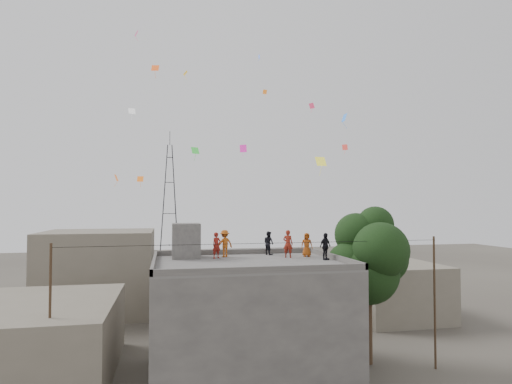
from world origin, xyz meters
TOP-DOWN VIEW (x-y plane):
  - ground at (0.00, 0.00)m, footprint 140.00×140.00m
  - main_building at (0.00, 0.00)m, footprint 10.00×8.00m
  - parapet at (0.00, 0.00)m, footprint 10.00×8.00m
  - stair_head_box at (-3.20, 2.60)m, footprint 1.60×1.80m
  - neighbor_west at (-11.00, 2.00)m, footprint 8.00×10.00m
  - neighbor_north at (2.00, 14.00)m, footprint 12.00×9.00m
  - neighbor_northwest at (-10.00, 16.00)m, footprint 9.00×8.00m
  - neighbor_east at (14.00, 10.00)m, footprint 7.00×8.00m
  - tree at (7.37, 0.60)m, footprint 4.90×4.60m
  - utility_line at (0.50, -1.25)m, footprint 20.12×0.62m
  - transmission_tower at (-4.00, 40.00)m, footprint 2.97×2.97m
  - person_red_adult at (2.66, 1.52)m, footprint 0.70×0.64m
  - person_orange_child at (3.88, 1.72)m, footprint 0.76×0.57m
  - person_dark_child at (1.89, 3.19)m, footprint 0.81×0.88m
  - person_dark_adult at (4.40, 0.02)m, footprint 0.95×0.77m
  - person_orange_adult at (-0.94, 2.56)m, footprint 1.18×0.94m
  - person_red_child at (-1.48, 1.99)m, footprint 0.65×0.57m
  - kites at (-0.19, 6.98)m, footprint 16.34×16.68m

SIDE VIEW (x-z plane):
  - ground at x=0.00m, z-range 0.00..0.00m
  - neighbor_west at x=-11.00m, z-range 0.00..4.00m
  - neighbor_east at x=14.00m, z-range 0.00..4.40m
  - neighbor_north at x=2.00m, z-range 0.00..5.00m
  - main_building at x=0.00m, z-range 0.00..6.10m
  - neighbor_northwest at x=-10.00m, z-range 0.00..7.00m
  - utility_line at x=0.50m, z-range 0.13..7.53m
  - tree at x=7.37m, z-range 1.55..10.65m
  - parapet at x=0.00m, z-range 6.10..6.40m
  - person_orange_child at x=3.88m, z-range 6.10..7.52m
  - person_dark_child at x=1.89m, z-range 6.10..7.55m
  - person_red_child at x=-1.48m, z-range 6.10..7.59m
  - person_dark_adult at x=4.40m, z-range 6.10..7.61m
  - person_orange_adult at x=-0.94m, z-range 6.10..7.70m
  - person_red_adult at x=2.66m, z-range 6.10..7.71m
  - stair_head_box at x=-3.20m, z-range 6.10..8.10m
  - transmission_tower at x=-4.00m, z-range -0.93..19.07m
  - kites at x=-0.19m, z-range 8.98..21.33m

